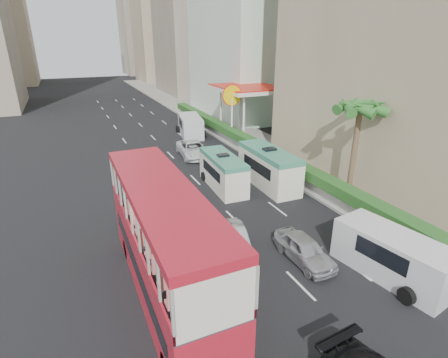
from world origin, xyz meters
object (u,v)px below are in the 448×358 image
panel_van_near (393,256)px  shell_station (247,111)px  car_silver_lane_a (233,251)px  minibus_near (223,172)px  van_asset (193,156)px  minibus_far (269,168)px  double_decker_bus (165,244)px  car_silver_lane_b (303,260)px  palm_tree (354,155)px  panel_van_far (190,126)px

panel_van_near → shell_station: (6.08, 26.06, 1.69)m
car_silver_lane_a → panel_van_near: bearing=-28.0°
car_silver_lane_a → minibus_near: (3.01, 8.01, 1.23)m
car_silver_lane_a → van_asset: (3.45, 15.96, 0.00)m
minibus_far → minibus_near: bearing=164.8°
double_decker_bus → minibus_far: (10.36, 8.80, -1.15)m
car_silver_lane_b → panel_van_near: size_ratio=0.72×
shell_station → car_silver_lane_a: bearing=-119.4°
car_silver_lane_a → car_silver_lane_b: bearing=-26.3°
double_decker_bus → minibus_near: 12.12m
shell_station → minibus_near: bearing=-124.2°
minibus_far → palm_tree: size_ratio=0.97×
car_silver_lane_a → panel_van_near: (5.90, -4.84, 1.06)m
double_decker_bus → car_silver_lane_b: (6.89, -0.44, -2.53)m
panel_van_near → panel_van_far: bearing=80.7°
van_asset → minibus_far: minibus_far is taller
van_asset → car_silver_lane_a: bearing=-97.5°
minibus_near → shell_station: size_ratio=0.69×
double_decker_bus → panel_van_near: (9.92, -3.06, -1.47)m
double_decker_bus → van_asset: 19.41m
palm_tree → panel_van_far: bearing=100.5°
minibus_near → panel_van_far: 15.72m
shell_station → panel_van_far: bearing=159.9°
minibus_near → minibus_far: bearing=-13.5°
car_silver_lane_a → minibus_far: bearing=59.3°
car_silver_lane_b → van_asset: 18.19m
car_silver_lane_b → minibus_far: bearing=68.8°
van_asset → minibus_near: size_ratio=0.92×
double_decker_bus → palm_tree: size_ratio=1.72×
minibus_near → palm_tree: (6.77, -5.79, 2.15)m
minibus_near → panel_van_far: (2.81, 15.46, -0.12)m
minibus_far → panel_van_far: 16.46m
minibus_far → panel_van_far: bearing=93.1°
panel_van_far → shell_station: 6.76m
minibus_far → panel_van_near: minibus_far is taller
car_silver_lane_a → panel_van_near: 7.70m
van_asset → panel_van_near: (2.45, -20.80, 1.06)m
minibus_far → shell_station: (5.64, 14.20, 1.37)m
car_silver_lane_a → minibus_far: minibus_far is taller
minibus_far → shell_station: shell_station is taller
van_asset → palm_tree: size_ratio=0.80×
car_silver_lane_a → car_silver_lane_b: 3.63m
panel_van_near → minibus_near: bearing=93.2°
double_decker_bus → car_silver_lane_b: double_decker_bus is taller
panel_van_near → shell_station: bearing=67.4°
panel_van_near → palm_tree: size_ratio=0.83×
van_asset → shell_station: 10.40m
minibus_near → car_silver_lane_a: bearing=-107.6°
panel_van_near → palm_tree: (3.88, 7.06, 2.32)m
car_silver_lane_b → palm_tree: bearing=32.1°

